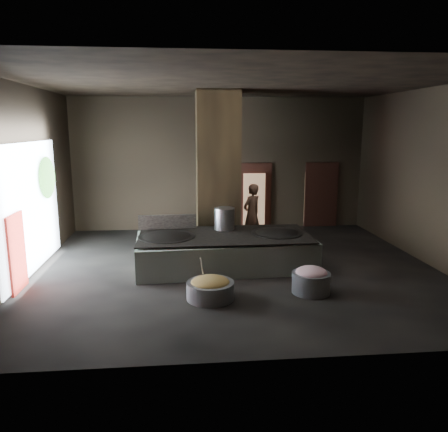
{
  "coord_description": "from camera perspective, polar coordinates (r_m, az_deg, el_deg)",
  "views": [
    {
      "loc": [
        -1.31,
        -10.51,
        3.49
      ],
      "look_at": [
        -0.26,
        0.46,
        1.25
      ],
      "focal_mm": 35.0,
      "sensor_mm": 36.0,
      "label": 1
    }
  ],
  "objects": [
    {
      "name": "doorway_near_glow",
      "position": [
        15.15,
        3.95,
        2.2
      ],
      "size": [
        0.76,
        0.04,
        1.8
      ],
      "primitive_type": "cube",
      "color": "#8C6647",
      "rests_on": "ground"
    },
    {
      "name": "platform_cap",
      "position": [
        11.04,
        0.06,
        -2.53
      ],
      "size": [
        4.29,
        2.06,
        0.03
      ],
      "primitive_type": "cube",
      "color": "black",
      "rests_on": "hearth_platform"
    },
    {
      "name": "wok_left_rim",
      "position": [
        10.95,
        -7.5,
        -2.72
      ],
      "size": [
        1.41,
        1.41,
        0.05
      ],
      "primitive_type": "cylinder",
      "color": "black",
      "rests_on": "hearth_platform"
    },
    {
      "name": "tree_silhouette",
      "position": [
        12.39,
        -22.12,
        4.67
      ],
      "size": [
        0.28,
        1.1,
        1.1
      ],
      "primitive_type": "ellipsoid",
      "color": "#194714",
      "rests_on": "left_opening"
    },
    {
      "name": "left_opening",
      "position": [
        11.46,
        -23.91,
        1.01
      ],
      "size": [
        0.04,
        4.2,
        3.1
      ],
      "primitive_type": "cube",
      "color": "white",
      "rests_on": "ground"
    },
    {
      "name": "left_wall",
      "position": [
        11.22,
        -24.98,
        4.07
      ],
      "size": [
        0.1,
        9.0,
        4.5
      ],
      "primitive_type": "cube",
      "color": "black",
      "rests_on": "ground"
    },
    {
      "name": "splash_guard",
      "position": [
        11.68,
        -7.4,
        -0.76
      ],
      "size": [
        1.53,
        0.15,
        0.38
      ],
      "primitive_type": "cube",
      "rotation": [
        0.0,
        0.0,
        0.06
      ],
      "color": "black",
      "rests_on": "hearth_platform"
    },
    {
      "name": "wok_left",
      "position": [
        10.97,
        -7.49,
        -3.08
      ],
      "size": [
        1.38,
        1.38,
        0.38
      ],
      "primitive_type": "ellipsoid",
      "color": "black",
      "rests_on": "hearth_platform"
    },
    {
      "name": "pillar",
      "position": [
        12.51,
        -0.83,
        5.8
      ],
      "size": [
        1.2,
        1.2,
        4.5
      ],
      "primitive_type": "cube",
      "color": "black",
      "rests_on": "ground"
    },
    {
      "name": "front_wall",
      "position": [
        6.22,
        6.79,
        -0.09
      ],
      "size": [
        10.0,
        0.1,
        4.5
      ],
      "primitive_type": "cube",
      "color": "black",
      "rests_on": "ground"
    },
    {
      "name": "meat_basin",
      "position": [
        9.65,
        11.3,
        -8.53
      ],
      "size": [
        0.88,
        0.88,
        0.45
      ],
      "primitive_type": "cylinder",
      "rotation": [
        0.0,
        0.0,
        0.09
      ],
      "color": "slate",
      "rests_on": "ground"
    },
    {
      "name": "stock_pot",
      "position": [
        11.51,
        0.04,
        -0.34
      ],
      "size": [
        0.53,
        0.53,
        0.57
      ],
      "primitive_type": "cylinder",
      "color": "#A2A3A9",
      "rests_on": "hearth_platform"
    },
    {
      "name": "cook",
      "position": [
        13.27,
        3.65,
        0.27
      ],
      "size": [
        0.79,
        0.75,
        1.83
      ],
      "primitive_type": "imported",
      "rotation": [
        0.0,
        0.0,
        3.81
      ],
      "color": "#8F6149",
      "rests_on": "ground"
    },
    {
      "name": "meat_fill",
      "position": [
        9.57,
        11.35,
        -7.26
      ],
      "size": [
        0.68,
        0.68,
        0.26
      ],
      "primitive_type": "ellipsoid",
      "color": "pink",
      "rests_on": "meat_basin"
    },
    {
      "name": "hearth_platform",
      "position": [
        11.15,
        0.05,
        -4.69
      ],
      "size": [
        4.5,
        2.35,
        0.76
      ],
      "primitive_type": "cube",
      "rotation": [
        0.0,
        0.0,
        0.06
      ],
      "color": "silver",
      "rests_on": "ground"
    },
    {
      "name": "right_wall",
      "position": [
        12.35,
        25.65,
        4.6
      ],
      "size": [
        0.1,
        9.0,
        4.5
      ],
      "primitive_type": "cube",
      "color": "black",
      "rests_on": "ground"
    },
    {
      "name": "veg_fill",
      "position": [
        9.1,
        -1.8,
        -8.7
      ],
      "size": [
        0.81,
        0.81,
        0.25
      ],
      "primitive_type": "ellipsoid",
      "color": "olive",
      "rests_on": "veg_basin"
    },
    {
      "name": "doorway_far_glow",
      "position": [
        15.92,
        11.74,
        2.44
      ],
      "size": [
        0.75,
        0.04,
        1.78
      ],
      "primitive_type": "cube",
      "color": "#8C6647",
      "rests_on": "ground"
    },
    {
      "name": "doorway_far",
      "position": [
        15.92,
        12.56,
        2.58
      ],
      "size": [
        1.18,
        0.08,
        2.38
      ],
      "primitive_type": "cube",
      "color": "black",
      "rests_on": "ground"
    },
    {
      "name": "floor",
      "position": [
        11.16,
        1.56,
        -7.0
      ],
      "size": [
        10.0,
        9.0,
        0.1
      ],
      "primitive_type": "cube",
      "color": "black",
      "rests_on": "ground"
    },
    {
      "name": "back_wall",
      "position": [
        15.16,
        -0.51,
        6.8
      ],
      "size": [
        10.0,
        0.1,
        4.5
      ],
      "primitive_type": "cube",
      "color": "black",
      "rests_on": "ground"
    },
    {
      "name": "wok_right",
      "position": [
        11.31,
        6.86,
        -2.61
      ],
      "size": [
        1.29,
        1.29,
        0.36
      ],
      "primitive_type": "ellipsoid",
      "color": "black",
      "rests_on": "hearth_platform"
    },
    {
      "name": "doorway_near",
      "position": [
        15.35,
        4.0,
        2.51
      ],
      "size": [
        1.18,
        0.08,
        2.38
      ],
      "primitive_type": "cube",
      "color": "black",
      "rests_on": "ground"
    },
    {
      "name": "veg_basin",
      "position": [
        9.16,
        -1.8,
        -9.69
      ],
      "size": [
        1.12,
        1.12,
        0.36
      ],
      "primitive_type": "cylinder",
      "rotation": [
        0.0,
        0.0,
        0.15
      ],
      "color": "slate",
      "rests_on": "ground"
    },
    {
      "name": "pavilion_sliver",
      "position": [
        10.4,
        -25.42,
        -4.36
      ],
      "size": [
        0.05,
        0.9,
        1.7
      ],
      "primitive_type": "cube",
      "color": "maroon",
      "rests_on": "ground"
    },
    {
      "name": "wok_right_rim",
      "position": [
        11.3,
        6.87,
        -2.27
      ],
      "size": [
        1.32,
        1.32,
        0.05
      ],
      "primitive_type": "cylinder",
      "color": "black",
      "rests_on": "hearth_platform"
    },
    {
      "name": "ladle",
      "position": [
        9.17,
        -2.81,
        -7.23
      ],
      "size": [
        0.14,
        0.38,
        0.7
      ],
      "primitive_type": "cylinder",
      "rotation": [
        0.49,
        0.0,
        -0.29
      ],
      "color": "#A2A3A9",
      "rests_on": "veg_basin"
    },
    {
      "name": "ceiling",
      "position": [
        10.64,
        1.7,
        17.2
      ],
      "size": [
        10.0,
        9.0,
        0.1
      ],
      "primitive_type": "cube",
      "color": "black",
      "rests_on": "back_wall"
    }
  ]
}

